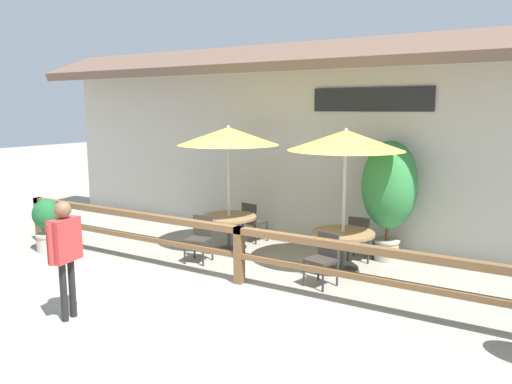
{
  "coord_description": "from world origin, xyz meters",
  "views": [
    {
      "loc": [
        4.28,
        -5.5,
        2.83
      ],
      "look_at": [
        0.03,
        1.53,
        1.45
      ],
      "focal_mm": 35.0,
      "sensor_mm": 36.0,
      "label": 1
    }
  ],
  "objects_px": {
    "chair_middle_streetside": "(323,257)",
    "potted_plant_broad_leaf": "(48,223)",
    "dining_table_near": "(229,223)",
    "potted_plant_corner_fern": "(389,189)",
    "patio_umbrella_middle": "(346,141)",
    "chair_middle_wallside": "(360,236)",
    "patio_umbrella_near": "(228,136)",
    "chair_near_streetside": "(200,236)",
    "chair_near_wallside": "(253,220)",
    "dining_table_middle": "(343,240)",
    "pedestrian": "(65,244)"
  },
  "relations": [
    {
      "from": "patio_umbrella_near",
      "to": "dining_table_middle",
      "type": "bearing_deg",
      "value": -1.21
    },
    {
      "from": "dining_table_near",
      "to": "chair_near_streetside",
      "type": "relative_size",
      "value": 1.28
    },
    {
      "from": "patio_umbrella_middle",
      "to": "chair_middle_wallside",
      "type": "relative_size",
      "value": 2.94
    },
    {
      "from": "chair_near_streetside",
      "to": "pedestrian",
      "type": "distance_m",
      "value": 3.06
    },
    {
      "from": "chair_near_streetside",
      "to": "chair_near_wallside",
      "type": "xyz_separation_m",
      "value": [
        0.13,
        1.68,
        0.0
      ]
    },
    {
      "from": "potted_plant_broad_leaf",
      "to": "potted_plant_corner_fern",
      "type": "bearing_deg",
      "value": 25.71
    },
    {
      "from": "chair_near_wallside",
      "to": "chair_middle_wallside",
      "type": "distance_m",
      "value": 2.42
    },
    {
      "from": "patio_umbrella_middle",
      "to": "chair_middle_wallside",
      "type": "bearing_deg",
      "value": 87.0
    },
    {
      "from": "chair_middle_streetside",
      "to": "dining_table_middle",
      "type": "bearing_deg",
      "value": 101.98
    },
    {
      "from": "patio_umbrella_middle",
      "to": "potted_plant_broad_leaf",
      "type": "bearing_deg",
      "value": -161.87
    },
    {
      "from": "dining_table_middle",
      "to": "chair_middle_wallside",
      "type": "distance_m",
      "value": 0.8
    },
    {
      "from": "dining_table_middle",
      "to": "chair_middle_streetside",
      "type": "height_order",
      "value": "chair_middle_streetside"
    },
    {
      "from": "dining_table_near",
      "to": "dining_table_middle",
      "type": "relative_size",
      "value": 1.0
    },
    {
      "from": "chair_near_wallside",
      "to": "dining_table_middle",
      "type": "distance_m",
      "value": 2.54
    },
    {
      "from": "dining_table_near",
      "to": "potted_plant_corner_fern",
      "type": "xyz_separation_m",
      "value": [
        2.89,
        1.02,
        0.79
      ]
    },
    {
      "from": "chair_near_streetside",
      "to": "pedestrian",
      "type": "height_order",
      "value": "pedestrian"
    },
    {
      "from": "dining_table_middle",
      "to": "potted_plant_broad_leaf",
      "type": "bearing_deg",
      "value": -161.87
    },
    {
      "from": "chair_near_streetside",
      "to": "chair_middle_wallside",
      "type": "distance_m",
      "value": 3.0
    },
    {
      "from": "patio_umbrella_middle",
      "to": "potted_plant_broad_leaf",
      "type": "relative_size",
      "value": 2.37
    },
    {
      "from": "potted_plant_corner_fern",
      "to": "pedestrian",
      "type": "height_order",
      "value": "potted_plant_corner_fern"
    },
    {
      "from": "patio_umbrella_middle",
      "to": "chair_near_wallside",
      "type": "bearing_deg",
      "value": 159.47
    },
    {
      "from": "patio_umbrella_near",
      "to": "dining_table_near",
      "type": "distance_m",
      "value": 1.72
    },
    {
      "from": "dining_table_near",
      "to": "potted_plant_broad_leaf",
      "type": "bearing_deg",
      "value": -149.06
    },
    {
      "from": "chair_near_wallside",
      "to": "dining_table_middle",
      "type": "bearing_deg",
      "value": 169.88
    },
    {
      "from": "dining_table_near",
      "to": "patio_umbrella_middle",
      "type": "relative_size",
      "value": 0.44
    },
    {
      "from": "chair_near_streetside",
      "to": "chair_middle_wallside",
      "type": "relative_size",
      "value": 1.0
    },
    {
      "from": "patio_umbrella_middle",
      "to": "chair_middle_wallside",
      "type": "height_order",
      "value": "patio_umbrella_middle"
    },
    {
      "from": "dining_table_middle",
      "to": "chair_middle_wallside",
      "type": "height_order",
      "value": "chair_middle_wallside"
    },
    {
      "from": "chair_near_wallside",
      "to": "pedestrian",
      "type": "xyz_separation_m",
      "value": [
        -0.07,
        -4.69,
        0.57
      ]
    },
    {
      "from": "chair_middle_wallside",
      "to": "pedestrian",
      "type": "xyz_separation_m",
      "value": [
        -2.49,
        -4.58,
        0.57
      ]
    },
    {
      "from": "pedestrian",
      "to": "potted_plant_broad_leaf",
      "type": "bearing_deg",
      "value": 47.69
    },
    {
      "from": "chair_middle_streetside",
      "to": "potted_plant_broad_leaf",
      "type": "distance_m",
      "value": 5.61
    },
    {
      "from": "chair_middle_wallside",
      "to": "pedestrian",
      "type": "bearing_deg",
      "value": 57.59
    },
    {
      "from": "chair_near_streetside",
      "to": "potted_plant_broad_leaf",
      "type": "xyz_separation_m",
      "value": [
        -3.03,
        -1.03,
        0.1
      ]
    },
    {
      "from": "potted_plant_broad_leaf",
      "to": "pedestrian",
      "type": "distance_m",
      "value": 3.7
    },
    {
      "from": "dining_table_near",
      "to": "dining_table_middle",
      "type": "height_order",
      "value": "same"
    },
    {
      "from": "chair_middle_streetside",
      "to": "chair_middle_wallside",
      "type": "height_order",
      "value": "same"
    },
    {
      "from": "patio_umbrella_near",
      "to": "dining_table_near",
      "type": "height_order",
      "value": "patio_umbrella_near"
    },
    {
      "from": "patio_umbrella_near",
      "to": "patio_umbrella_middle",
      "type": "relative_size",
      "value": 1.0
    },
    {
      "from": "chair_near_streetside",
      "to": "chair_middle_streetside",
      "type": "xyz_separation_m",
      "value": [
        2.49,
        -0.0,
        0.0
      ]
    },
    {
      "from": "potted_plant_corner_fern",
      "to": "chair_middle_wallside",
      "type": "bearing_deg",
      "value": -145.63
    },
    {
      "from": "chair_middle_wallside",
      "to": "potted_plant_broad_leaf",
      "type": "relative_size",
      "value": 0.81
    },
    {
      "from": "dining_table_near",
      "to": "potted_plant_broad_leaf",
      "type": "distance_m",
      "value": 3.63
    },
    {
      "from": "chair_middle_wallside",
      "to": "potted_plant_broad_leaf",
      "type": "bearing_deg",
      "value": 21.11
    },
    {
      "from": "chair_middle_streetside",
      "to": "pedestrian",
      "type": "distance_m",
      "value": 3.9
    },
    {
      "from": "potted_plant_broad_leaf",
      "to": "pedestrian",
      "type": "height_order",
      "value": "pedestrian"
    },
    {
      "from": "patio_umbrella_middle",
      "to": "dining_table_middle",
      "type": "xyz_separation_m",
      "value": [
        -0.0,
        -0.0,
        -1.72
      ]
    },
    {
      "from": "chair_middle_streetside",
      "to": "chair_middle_wallside",
      "type": "xyz_separation_m",
      "value": [
        0.06,
        1.58,
        0.0
      ]
    },
    {
      "from": "dining_table_near",
      "to": "patio_umbrella_middle",
      "type": "xyz_separation_m",
      "value": [
        2.43,
        -0.05,
        1.72
      ]
    },
    {
      "from": "patio_umbrella_near",
      "to": "chair_middle_wallside",
      "type": "xyz_separation_m",
      "value": [
        2.47,
        0.74,
        -1.82
      ]
    }
  ]
}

